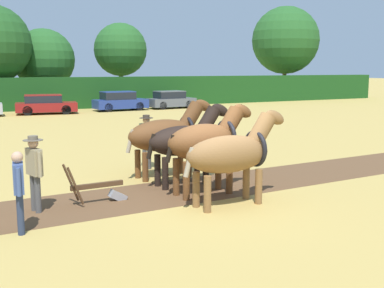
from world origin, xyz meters
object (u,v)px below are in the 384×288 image
tree_center (120,50)px  farmer_onlooker_left (19,186)px  tree_center_right (286,40)px  farmer_at_plow (34,167)px  draft_horse_lead_left (232,153)px  plow (102,190)px  draft_horse_lead_right (207,142)px  parked_car_center_right (120,101)px  parked_car_right (171,100)px  tree_center_left (44,59)px  parked_car_center (46,105)px  draft_horse_trail_right (167,134)px  draft_horse_trail_left (185,140)px  farmer_beside_team (146,137)px

tree_center → farmer_onlooker_left: bearing=-111.5°
tree_center → tree_center_right: tree_center_right is taller
tree_center_right → farmer_at_plow: (-31.57, -32.11, -5.24)m
draft_horse_lead_left → plow: (-2.79, 1.62, -0.97)m
tree_center → draft_horse_lead_right: size_ratio=2.76×
parked_car_center_right → parked_car_right: 4.46m
tree_center_left → tree_center: 6.95m
tree_center → draft_horse_lead_left: size_ratio=2.51×
parked_car_right → plow: bearing=-121.2°
draft_horse_lead_left → farmer_onlooker_left: size_ratio=1.76×
tree_center_left → parked_car_center: 9.24m
farmer_onlooker_left → tree_center: bearing=75.1°
tree_center_left → tree_center_right: size_ratio=0.68×
tree_center_left → tree_center_right: 25.72m
parked_car_center_right → draft_horse_trail_right: bearing=-107.7°
parked_car_center_right → tree_center_right: bearing=15.2°
draft_horse_trail_left → parked_car_center_right: bearing=73.1°
parked_car_center_right → parked_car_center: bearing=-179.6°
tree_center → tree_center_right: 18.81m
tree_center → draft_horse_lead_left: tree_center is taller
tree_center_right → plow: bearing=-133.1°
farmer_beside_team → farmer_at_plow: bearing=-159.6°
draft_horse_lead_right → farmer_onlooker_left: size_ratio=1.60×
plow → tree_center_left: bearing=79.5°
farmer_at_plow → farmer_onlooker_left: 1.49m
tree_center → parked_car_center: size_ratio=1.66×
tree_center → draft_horse_lead_right: 34.03m
tree_center → farmer_beside_team: (-8.72, -29.00, -3.93)m
farmer_beside_team → parked_car_center: size_ratio=0.40×
farmer_at_plow → farmer_beside_team: 5.32m
parked_car_center → tree_center: bearing=50.8°
tree_center_left → draft_horse_lead_right: tree_center_left is taller
tree_center → parked_car_center_right: tree_center is taller
farmer_at_plow → parked_car_center_right: 27.10m
draft_horse_trail_left → farmer_beside_team: 2.60m
tree_center_right → draft_horse_lead_right: 42.67m
tree_center_left → draft_horse_lead_right: (-1.65, -33.57, -2.66)m
draft_horse_lead_right → plow: 2.97m
farmer_onlooker_left → parked_car_center_right: size_ratio=0.40×
tree_center_right → draft_horse_trail_left: (-27.29, -31.29, -5.01)m
draft_horse_trail_left → plow: 2.94m
plow → farmer_beside_team: (2.48, 3.32, 0.76)m
draft_horse_trail_right → parked_car_center_right: bearing=72.3°
parked_car_right → parked_car_center: bearing=178.9°
tree_center_right → parked_car_center: size_ratio=2.22×
farmer_at_plow → parked_car_center_right: bearing=52.3°
tree_center_right → draft_horse_trail_right: size_ratio=3.34×
draft_horse_lead_left → plow: draft_horse_lead_left is taller
tree_center_left → parked_car_right: size_ratio=1.71×
plow → farmer_onlooker_left: bearing=-148.2°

